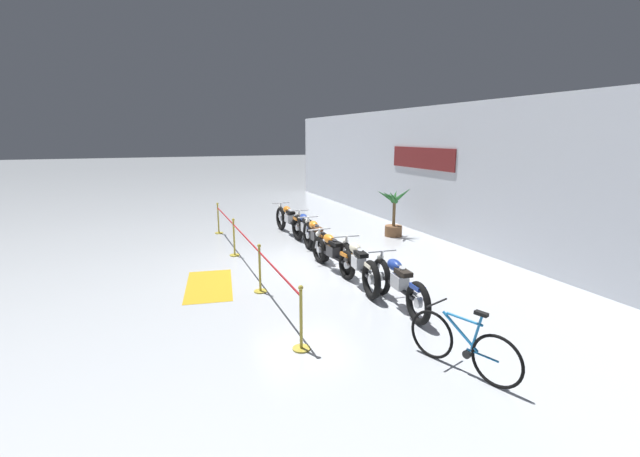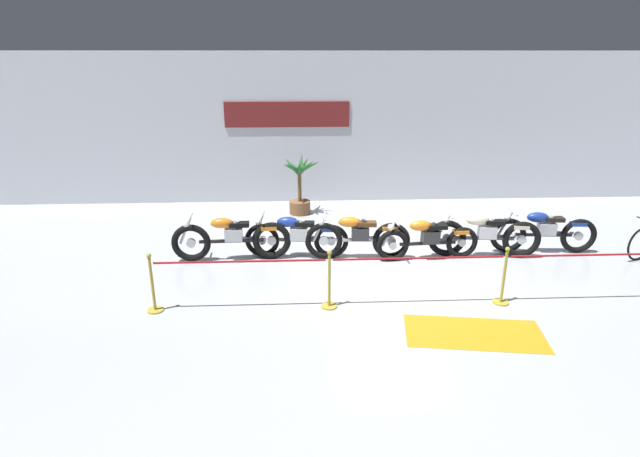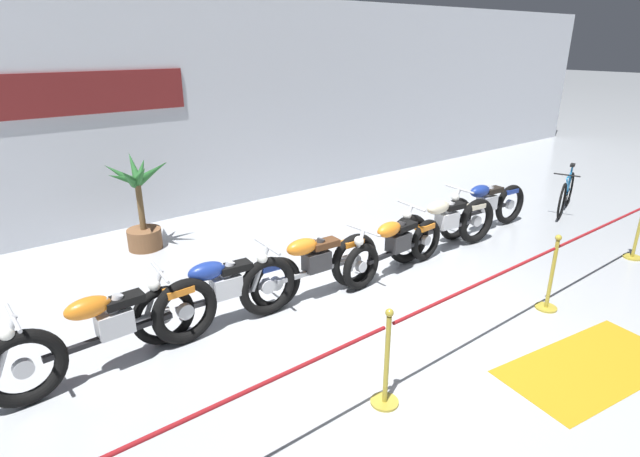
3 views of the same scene
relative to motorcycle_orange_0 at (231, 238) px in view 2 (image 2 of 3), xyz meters
The scene contains 13 objects.
ground_plane 3.46m from the motorcycle_orange_0, 10.72° to the right, with size 120.00×120.00×0.00m, color #B2B7BC.
back_wall 5.83m from the motorcycle_orange_0, 53.22° to the left, with size 28.00×0.29×4.20m.
motorcycle_orange_0 is the anchor object (origin of this frame).
motorcycle_blue_1 1.36m from the motorcycle_orange_0, ahead, with size 2.21×0.62×0.95m.
motorcycle_orange_2 2.65m from the motorcycle_orange_0, ahead, with size 2.23×0.62×0.98m.
motorcycle_orange_3 4.12m from the motorcycle_orange_0, ahead, with size 2.20×0.62×0.92m.
motorcycle_cream_4 5.35m from the motorcycle_orange_0, ahead, with size 2.37×0.62×0.98m.
motorcycle_blue_5 6.73m from the motorcycle_orange_0, ahead, with size 2.30×0.62×0.97m.
potted_palm_left_of_row 3.49m from the motorcycle_orange_0, 65.04° to the left, with size 1.05×1.09×1.64m.
stanchion_far_left 2.92m from the motorcycle_orange_0, 48.16° to the right, with size 8.76×0.28×1.05m.
stanchion_mid_left 2.90m from the motorcycle_orange_0, 48.59° to the right, with size 0.28×0.28×1.05m.
stanchion_mid_right 5.39m from the motorcycle_orange_0, 23.76° to the right, with size 0.28×0.28×1.05m.
floor_banner 5.21m from the motorcycle_orange_0, 37.31° to the right, with size 2.13×0.99×0.01m, color #B78E19.
Camera 2 is at (-1.97, -9.19, 4.15)m, focal length 28.00 mm.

